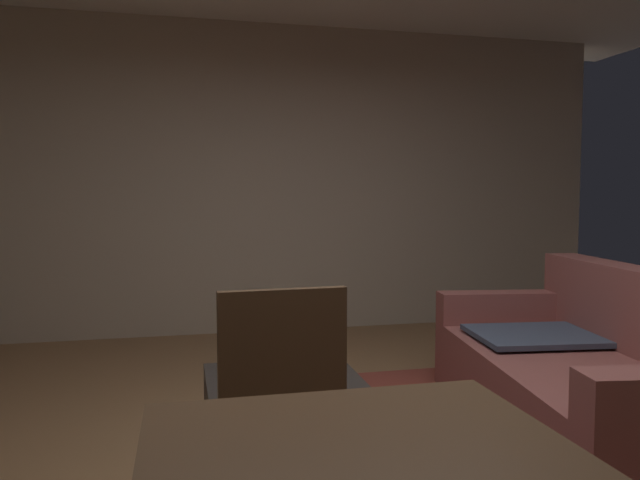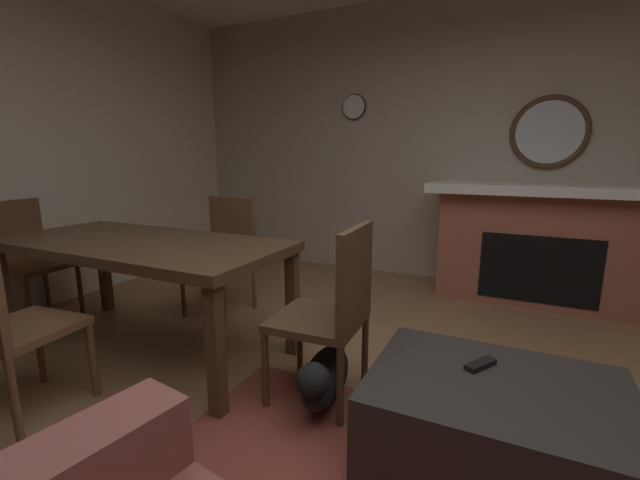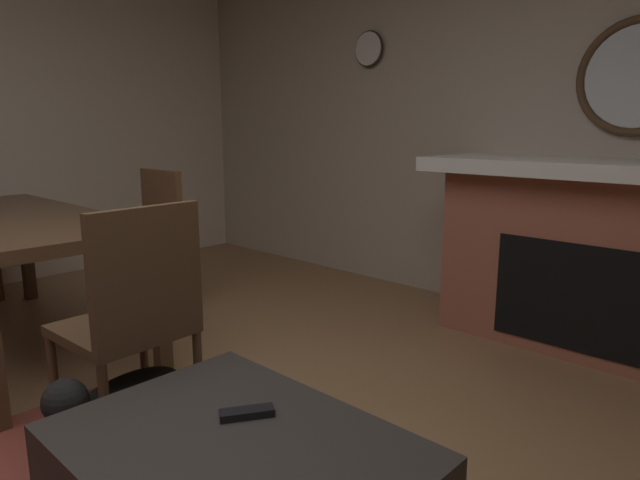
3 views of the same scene
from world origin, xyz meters
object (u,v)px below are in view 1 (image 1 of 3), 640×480
at_px(ottoman_coffee_table, 290,428).
at_px(dining_chair_west, 291,419).
at_px(couch, 590,380).
at_px(tv_remote, 269,392).

distance_m(ottoman_coffee_table, dining_chair_west, 0.86).
xyz_separation_m(couch, dining_chair_west, (0.75, -1.68, 0.22)).
bearing_deg(dining_chair_west, tv_remote, 177.47).
bearing_deg(ottoman_coffee_table, dining_chair_west, -9.82).
bearing_deg(couch, ottoman_coffee_table, -91.06).
bearing_deg(couch, tv_remote, -88.43).
height_order(couch, ottoman_coffee_table, couch).
relative_size(ottoman_coffee_table, dining_chair_west, 1.07).
distance_m(tv_remote, dining_chair_west, 0.72).
relative_size(ottoman_coffee_table, tv_remote, 6.25).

